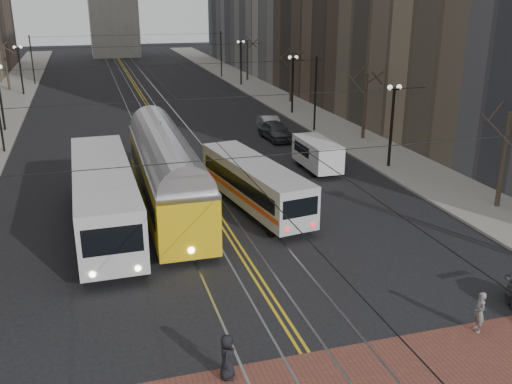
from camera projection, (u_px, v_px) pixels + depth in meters
ground at (295, 338)px, 20.51m from camera, size 260.00×260.00×0.00m
sidewalk_right at (282, 101)px, 65.25m from camera, size 5.00×140.00×0.15m
streetcar_rails at (150, 109)px, 61.23m from camera, size 4.80×130.00×0.02m
centre_lines at (150, 109)px, 61.23m from camera, size 0.42×130.00×0.01m
lamp_posts at (171, 111)px, 45.61m from camera, size 27.60×57.20×5.60m
street_trees at (160, 98)px, 51.49m from camera, size 31.68×53.28×5.60m
trolley_wires at (160, 88)px, 50.79m from camera, size 25.96×120.00×6.60m
transit_bus at (104, 199)px, 29.32m from camera, size 3.03×13.72×3.42m
streetcar at (167, 180)px, 32.02m from camera, size 2.97×15.32×3.60m
rear_bus at (255, 186)px, 32.41m from camera, size 3.88×10.71×2.74m
cargo_van at (317, 156)px, 39.51m from camera, size 1.94×4.91×2.16m
sedan_grey at (276, 131)px, 48.06m from camera, size 2.13×4.67×1.55m
sedan_silver at (270, 125)px, 50.59m from camera, size 1.73×4.36×1.41m
pedestrian_a at (227, 357)px, 18.12m from camera, size 0.72×0.88×1.55m
pedestrian_b at (479, 312)px, 20.66m from camera, size 0.50×0.64×1.56m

